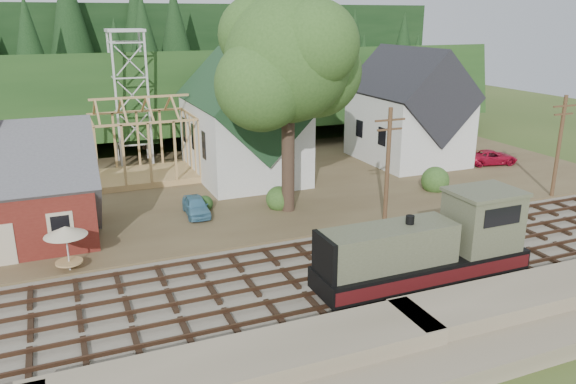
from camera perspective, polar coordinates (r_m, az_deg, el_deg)
name	(u,v)px	position (r m, az deg, el deg)	size (l,w,h in m)	color
ground	(325,276)	(30.91, 3.83, -8.48)	(140.00, 140.00, 0.00)	#384C1E
embankment	(418,360)	(24.63, 13.06, -16.28)	(64.00, 5.00, 1.60)	#7F7259
railroad_bed	(326,274)	(30.88, 3.83, -8.34)	(64.00, 11.00, 0.16)	#726B5B
village_flat	(228,185)	(46.55, -6.10, 0.69)	(64.00, 26.00, 0.30)	brown
hillside	(170,133)	(69.28, -11.94, 5.84)	(70.00, 28.00, 8.00)	#1E3F19
ridge	(147,113)	(84.81, -14.10, 7.77)	(80.00, 20.00, 12.00)	black
depot	(2,197)	(37.37, -27.02, -0.48)	(10.80, 7.41, 9.00)	#5E1B15
church	(243,120)	(47.53, -4.56, 7.32)	(8.40, 15.17, 13.00)	silver
farmhouse	(408,113)	(54.12, 12.12, 7.89)	(8.40, 10.80, 10.60)	silver
timber_frame	(144,145)	(48.33, -14.46, 4.68)	(8.20, 6.20, 6.99)	tan
lattice_tower	(127,57)	(53.30, -16.05, 13.07)	(3.20, 3.20, 12.12)	silver
big_tree	(290,68)	(38.01, 0.20, 12.50)	(10.90, 8.40, 14.70)	#38281E
telegraph_pole_near	(388,165)	(37.01, 10.09, 2.70)	(2.20, 0.28, 8.00)	#4C331E
telegraph_pole_far	(559,145)	(46.73, 25.82, 4.28)	(2.20, 0.28, 8.00)	#4C331E
locomotive	(431,248)	(29.99, 14.31, -5.52)	(11.59, 2.90, 4.65)	black
car_blue	(196,206)	(39.30, -9.33, -1.41)	(1.53, 3.80, 1.29)	#5493B4
car_red	(491,157)	(55.55, 19.96, 3.35)	(2.19, 4.74, 1.32)	#B00E2A
patio_set	(65,233)	(32.22, -21.67, -3.89)	(2.27, 2.27, 2.52)	silver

